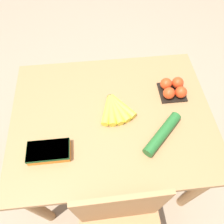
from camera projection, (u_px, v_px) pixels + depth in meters
name	position (u px, v px, depth m)	size (l,w,h in m)	color
ground_plane	(112.00, 162.00, 1.75)	(12.00, 12.00, 0.00)	gray
dining_table	(112.00, 126.00, 1.24)	(1.06, 0.82, 0.72)	#9E7044
banana_bunch	(115.00, 109.00, 1.14)	(0.19, 0.19, 0.04)	brown
tomato_pack	(173.00, 89.00, 1.20)	(0.14, 0.14, 0.07)	black
carrot_bag	(49.00, 151.00, 1.01)	(0.20, 0.10, 0.05)	orange
cucumber_near	(162.00, 134.00, 1.06)	(0.22, 0.22, 0.05)	#236028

